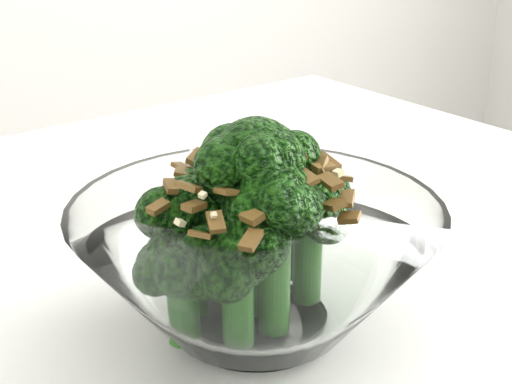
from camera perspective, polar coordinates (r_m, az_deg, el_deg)
name	(u,v)px	position (r m, az deg, el deg)	size (l,w,h in m)	color
table	(87,363)	(0.66, -12.19, -12.09)	(1.35, 1.05, 0.75)	white
broccoli_dish	(255,254)	(0.53, -0.07, -4.52)	(0.25, 0.25, 0.16)	white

